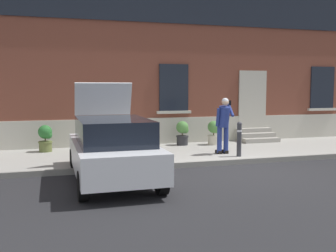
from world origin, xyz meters
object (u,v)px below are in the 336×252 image
object	(u,v)px
bollard_near_person	(239,138)
planter_cream	(214,132)
hatchback_car_white	(112,148)
planter_charcoal	(183,132)
planter_terracotta	(118,135)
planter_olive	(46,138)
person_on_phone	(224,122)

from	to	relation	value
bollard_near_person	planter_cream	bearing A→B (deg)	84.57
hatchback_car_white	planter_charcoal	distance (m)	5.22
planter_terracotta	planter_charcoal	bearing A→B (deg)	0.95
bollard_near_person	planter_olive	xyz separation A→B (m)	(-5.56, 2.53, -0.11)
bollard_near_person	planter_terracotta	size ratio (longest dim) A/B	1.22
planter_charcoal	person_on_phone	bearing A→B (deg)	-74.23
planter_charcoal	planter_cream	xyz separation A→B (m)	(1.12, -0.22, 0.00)
person_on_phone	planter_terracotta	world-z (taller)	person_on_phone
planter_charcoal	planter_cream	size ratio (longest dim) A/B	1.00
bollard_near_person	planter_charcoal	xyz separation A→B (m)	(-0.88, 2.67, -0.11)
hatchback_car_white	planter_olive	size ratio (longest dim) A/B	4.74
hatchback_car_white	bollard_near_person	size ratio (longest dim) A/B	3.90
person_on_phone	planter_charcoal	size ratio (longest dim) A/B	2.02
planter_terracotta	planter_charcoal	size ratio (longest dim) A/B	1.00
hatchback_car_white	bollard_near_person	distance (m)	4.28
bollard_near_person	planter_terracotta	distance (m)	4.16
planter_terracotta	planter_cream	bearing A→B (deg)	-3.00
planter_olive	hatchback_car_white	bearing A→B (deg)	-68.97
bollard_near_person	planter_olive	distance (m)	6.11
planter_terracotta	hatchback_car_white	bearing A→B (deg)	-100.76
hatchback_car_white	planter_charcoal	world-z (taller)	hatchback_car_white
bollard_near_person	planter_olive	bearing A→B (deg)	155.51
planter_charcoal	hatchback_car_white	bearing A→B (deg)	-126.81
bollard_near_person	person_on_phone	distance (m)	0.73
hatchback_car_white	planter_terracotta	size ratio (longest dim) A/B	4.74
person_on_phone	planter_cream	xyz separation A→B (m)	(0.51, 1.94, -0.54)
hatchback_car_white	planter_cream	distance (m)	5.80
planter_charcoal	bollard_near_person	bearing A→B (deg)	-71.69
person_on_phone	planter_charcoal	world-z (taller)	person_on_phone
planter_olive	person_on_phone	bearing A→B (deg)	-20.88
planter_cream	planter_terracotta	bearing A→B (deg)	177.00
hatchback_car_white	planter_terracotta	bearing A→B (deg)	79.24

